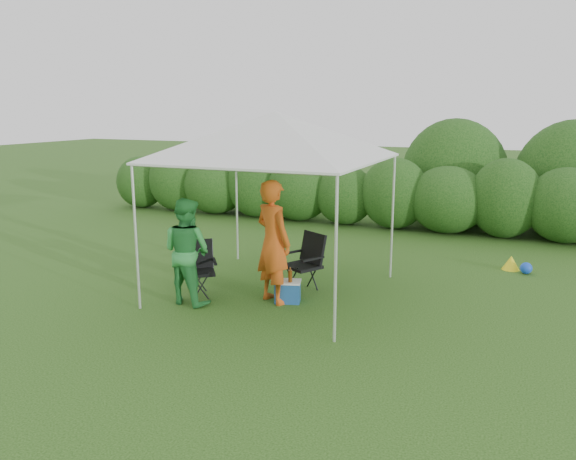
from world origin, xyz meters
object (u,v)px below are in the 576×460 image
at_px(woman, 187,251).
at_px(cooler, 288,291).
at_px(chair_left, 198,264).
at_px(canopy, 275,136).
at_px(man, 273,242).
at_px(chair_right, 307,258).

bearing_deg(woman, cooler, -148.12).
xyz_separation_m(chair_left, woman, (0.06, -0.39, 0.31)).
bearing_deg(canopy, man, -69.47).
bearing_deg(canopy, woman, -135.33).
relative_size(chair_left, woman, 0.54).
distance_m(canopy, chair_left, 2.32).
distance_m(chair_left, cooler, 1.48).
relative_size(chair_right, cooler, 2.00).
relative_size(canopy, cooler, 6.68).
bearing_deg(man, woman, 52.27).
distance_m(chair_left, man, 1.30).
height_order(man, cooler, man).
distance_m(man, cooler, 0.79).
bearing_deg(chair_left, cooler, -27.50).
xyz_separation_m(chair_right, chair_left, (-1.47, -0.87, -0.04)).
bearing_deg(chair_right, chair_left, -120.65).
height_order(chair_left, man, man).
relative_size(canopy, chair_left, 3.62).
relative_size(canopy, woman, 1.94).
bearing_deg(chair_left, man, -28.74).
height_order(chair_left, woman, woman).
distance_m(man, woman, 1.29).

